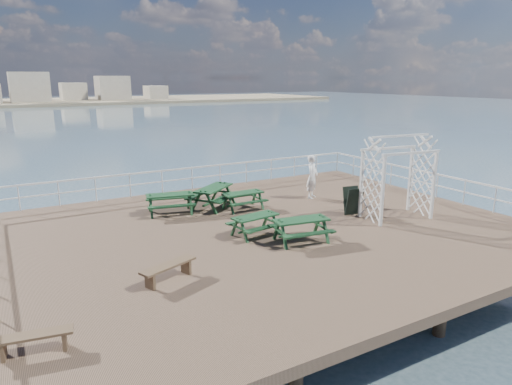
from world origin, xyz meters
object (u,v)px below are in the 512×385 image
object	(u,v)px
flat_bench_far	(34,339)
trellis_arbor	(397,182)
picnic_table_b	(243,197)
flat_bench_near	(169,268)
picnic_table_d	(255,221)
person	(312,177)
picnic_table_a	(170,199)
picnic_table_c	(214,193)
picnic_table_e	(301,225)

from	to	relation	value
flat_bench_far	trellis_arbor	world-z (taller)	trellis_arbor
picnic_table_b	trellis_arbor	size ratio (longest dim) A/B	0.52
trellis_arbor	flat_bench_near	bearing A→B (deg)	-166.29
picnic_table_d	flat_bench_far	xyz separation A→B (m)	(-7.11, -3.83, -0.19)
flat_bench_far	person	size ratio (longest dim) A/B	0.76
trellis_arbor	picnic_table_d	bearing A→B (deg)	177.86
picnic_table_a	flat_bench_far	world-z (taller)	picnic_table_a
trellis_arbor	picnic_table_c	bearing A→B (deg)	145.85
flat_bench_near	person	xyz separation A→B (m)	(8.41, 5.07, 0.61)
picnic_table_a	flat_bench_near	bearing A→B (deg)	-96.95
picnic_table_a	flat_bench_near	world-z (taller)	picnic_table_a
trellis_arbor	person	size ratio (longest dim) A/B	1.64
picnic_table_d	picnic_table_e	bearing A→B (deg)	-60.44
picnic_table_b	person	size ratio (longest dim) A/B	0.86
flat_bench_far	person	xyz separation A→B (m)	(11.75, 6.89, 0.65)
picnic_table_c	trellis_arbor	distance (m)	7.23
picnic_table_e	picnic_table_a	bearing A→B (deg)	125.68
flat_bench_near	flat_bench_far	bearing A→B (deg)	-172.44
picnic_table_a	trellis_arbor	bearing A→B (deg)	-20.59
flat_bench_far	picnic_table_b	bearing A→B (deg)	49.46
picnic_table_a	person	xyz separation A→B (m)	(6.27, -0.83, 0.39)
trellis_arbor	person	distance (m)	4.12
picnic_table_c	picnic_table_d	xyz separation A→B (m)	(-0.21, -3.83, -0.12)
person	trellis_arbor	bearing A→B (deg)	-110.10
flat_bench_far	person	bearing A→B (deg)	40.27
picnic_table_b	picnic_table_e	world-z (taller)	picnic_table_e
picnic_table_a	picnic_table_c	xyz separation A→B (m)	(1.84, -0.07, 0.05)
picnic_table_b	flat_bench_far	distance (m)	10.68
person	picnic_table_e	bearing A→B (deg)	-164.06
picnic_table_c	picnic_table_e	xyz separation A→B (m)	(0.77, -5.10, -0.07)
picnic_table_d	picnic_table_e	size ratio (longest dim) A/B	0.89
picnic_table_a	trellis_arbor	distance (m)	8.74
picnic_table_a	person	world-z (taller)	person
picnic_table_b	picnic_table_d	bearing A→B (deg)	-111.16
picnic_table_e	person	world-z (taller)	person
flat_bench_near	person	size ratio (longest dim) A/B	0.86
picnic_table_a	flat_bench_near	distance (m)	6.28
picnic_table_b	picnic_table_a	bearing A→B (deg)	161.11
picnic_table_a	flat_bench_far	distance (m)	9.48
picnic_table_e	picnic_table_c	bearing A→B (deg)	107.49
picnic_table_c	flat_bench_far	bearing A→B (deg)	-170.62
flat_bench_far	picnic_table_e	bearing A→B (deg)	27.38
picnic_table_b	flat_bench_far	bearing A→B (deg)	-140.86
picnic_table_b	picnic_table_e	size ratio (longest dim) A/B	0.83
picnic_table_e	flat_bench_near	distance (m)	4.80
picnic_table_e	trellis_arbor	xyz separation A→B (m)	(4.64, 0.36, 0.85)
picnic_table_e	trellis_arbor	bearing A→B (deg)	13.43
picnic_table_e	flat_bench_near	world-z (taller)	picnic_table_e
picnic_table_b	trellis_arbor	distance (m)	6.01
picnic_table_e	flat_bench_far	size ratio (longest dim) A/B	1.35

